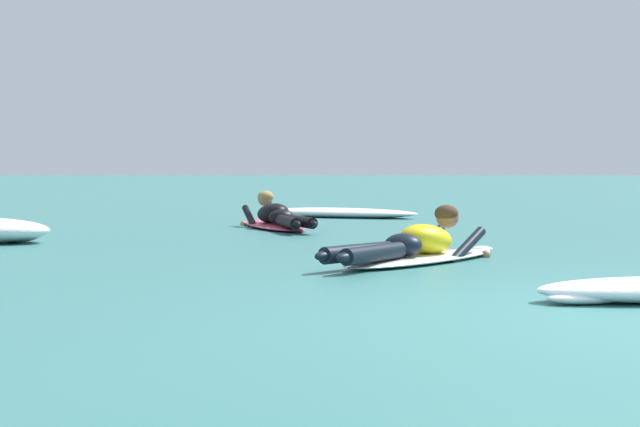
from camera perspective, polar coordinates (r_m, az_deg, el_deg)
name	(u,v)px	position (r m, az deg, el deg)	size (l,w,h in m)	color
ground_plane	(470,221)	(16.18, 7.99, -0.40)	(120.00, 120.00, 0.00)	#387A75
surfer_near	(417,248)	(9.35, 5.21, -1.82)	(1.80, 2.36, 0.54)	white
surfer_far	(276,219)	(14.12, -2.35, -0.27)	(1.31, 2.58, 0.54)	#E54C66
whitewater_back	(338,213)	(17.08, 0.98, 0.03)	(2.75, 1.58, 0.15)	white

